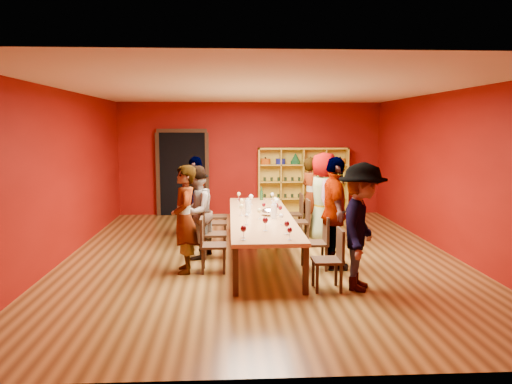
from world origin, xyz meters
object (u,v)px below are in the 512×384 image
chair_person_left_4 (213,213)px  chair_person_right_3 (302,219)px  chair_person_right_4 (296,211)px  person_right_0 (362,227)px  shelving_unit (302,178)px  tasting_table (261,218)px  person_left_4 (197,197)px  person_left_3 (194,205)px  person_right_4 (311,195)px  chair_person_left_3 (212,220)px  chair_person_right_0 (333,256)px  spittoon_bowl (269,212)px  person_left_1 (184,219)px  wine_bottle (261,195)px  chair_person_right_1 (319,239)px  person_right_1 (335,213)px  chair_person_left_1 (209,242)px  chair_person_left_2 (210,231)px  person_right_3 (324,198)px  person_left_2 (196,212)px

chair_person_left_4 → chair_person_right_3: bearing=-21.7°
chair_person_right_4 → person_right_0: bearing=-84.0°
chair_person_right_4 → shelving_unit: bearing=78.5°
tasting_table → person_left_4: (-1.27, 1.71, 0.16)m
person_left_3 → person_left_4: person_left_4 is taller
chair_person_right_3 → person_right_4: 1.04m
chair_person_left_3 → chair_person_right_0: size_ratio=1.00×
spittoon_bowl → chair_person_right_3: bearing=52.8°
chair_person_left_4 → chair_person_right_0: size_ratio=1.00×
chair_person_right_4 → person_right_4: 0.48m
shelving_unit → chair_person_right_4: size_ratio=2.70×
person_left_1 → wine_bottle: person_left_1 is taller
chair_person_right_1 → spittoon_bowl: (-0.76, 0.88, 0.32)m
tasting_table → wine_bottle: (0.14, 1.93, 0.16)m
person_right_1 → chair_person_right_4: size_ratio=2.09×
chair_person_right_1 → chair_person_right_4: size_ratio=1.00×
person_right_0 → chair_person_left_4: bearing=53.6°
person_left_4 → person_right_4: (2.50, 0.20, -0.02)m
chair_person_left_1 → chair_person_right_1: 1.82m
chair_person_left_1 → person_left_1: (-0.38, 0.00, 0.37)m
chair_person_right_1 → wine_bottle: 2.95m
chair_person_left_1 → chair_person_right_0: size_ratio=1.00×
chair_person_left_2 → person_right_3: size_ratio=0.49×
person_left_1 → chair_person_right_0: 2.45m
person_right_3 → chair_person_left_3: bearing=99.9°
person_left_1 → chair_person_right_4: bearing=135.9°
person_left_3 → chair_person_left_4: person_left_3 is taller
person_left_2 → person_right_1: person_right_1 is taller
tasting_table → chair_person_right_0: 2.18m
chair_person_right_1 → wine_bottle: size_ratio=3.05×
chair_person_left_3 → wine_bottle: wine_bottle is taller
person_left_4 → wine_bottle: size_ratio=5.92×
chair_person_left_1 → person_left_4: 2.72m
chair_person_right_4 → chair_person_left_4: bearing=-173.6°
wine_bottle → shelving_unit: bearing=62.2°
chair_person_left_1 → person_left_4: person_left_4 is taller
person_right_0 → person_left_1: bearing=91.3°
person_left_1 → chair_person_left_3: (0.38, 1.94, -0.37)m
chair_person_left_1 → wine_bottle: (1.05, 2.89, 0.37)m
chair_person_left_1 → chair_person_left_2: same height
person_left_1 → person_right_4: person_left_1 is taller
spittoon_bowl → person_left_2: bearing=-177.0°
tasting_table → person_right_1: bearing=-37.4°
chair_person_left_3 → chair_person_right_4: (1.82, 0.94, 0.00)m
chair_person_left_4 → person_right_3: size_ratio=0.49×
person_left_4 → person_right_1: 3.56m
chair_person_right_1 → chair_person_left_3: bearing=134.3°
person_right_3 → wine_bottle: bearing=61.4°
chair_person_left_3 → person_left_4: (-0.36, 0.74, 0.37)m
person_left_1 → person_left_3: person_left_1 is taller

